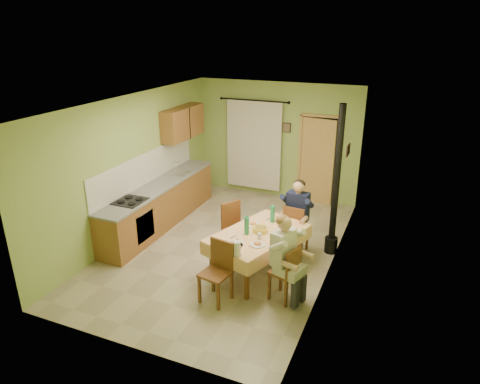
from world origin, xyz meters
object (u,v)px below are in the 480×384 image
at_px(chair_right, 284,283).
at_px(chair_left, 236,239).
at_px(man_right, 285,249).
at_px(dining_table, 258,252).
at_px(chair_far, 295,237).
at_px(man_far, 297,208).
at_px(chair_near, 216,284).
at_px(stove_flue, 335,202).

distance_m(chair_right, chair_left, 1.64).
bearing_deg(man_right, chair_left, 67.23).
bearing_deg(chair_right, dining_table, 65.56).
bearing_deg(chair_left, man_right, 81.00).
relative_size(chair_far, man_right, 0.69).
bearing_deg(dining_table, man_far, 86.75).
bearing_deg(chair_near, man_right, -145.22).
xyz_separation_m(chair_far, man_right, (0.25, -1.54, 0.59)).
relative_size(dining_table, man_far, 1.42).
xyz_separation_m(chair_left, man_far, (1.00, 0.50, 0.59)).
bearing_deg(dining_table, chair_near, -87.39).
xyz_separation_m(chair_near, man_right, (0.95, 0.43, 0.59)).
relative_size(dining_table, chair_left, 2.01).
bearing_deg(man_right, chair_near, 131.99).
bearing_deg(man_far, chair_left, -148.33).
xyz_separation_m(chair_right, chair_left, (-1.25, 1.06, 0.00)).
relative_size(man_far, man_right, 1.00).
bearing_deg(man_right, dining_table, 65.23).
height_order(chair_near, chair_left, chair_left).
height_order(chair_far, man_far, man_far).
xyz_separation_m(chair_far, stove_flue, (0.63, 0.24, 0.73)).
xyz_separation_m(chair_near, man_far, (0.71, 1.98, 0.59)).
bearing_deg(chair_far, chair_right, -75.39).
bearing_deg(stove_flue, chair_right, -101.90).
bearing_deg(chair_left, chair_right, 81.16).
height_order(chair_right, man_right, man_right).
bearing_deg(dining_table, chair_left, 161.33).
bearing_deg(man_far, chair_near, -104.45).
distance_m(chair_near, man_right, 1.20).
bearing_deg(stove_flue, man_right, -102.28).
bearing_deg(man_far, chair_right, -75.51).
height_order(dining_table, chair_far, chair_far).
xyz_separation_m(chair_far, chair_near, (-0.70, -1.97, 0.00)).
relative_size(chair_right, chair_left, 0.94).
height_order(man_far, man_right, same).
height_order(dining_table, chair_right, chair_right).
bearing_deg(man_far, dining_table, -107.40).
height_order(chair_right, man_far, man_far).
relative_size(chair_near, stove_flue, 0.35).
relative_size(chair_far, chair_near, 0.99).
distance_m(dining_table, stove_flue, 1.70).
relative_size(chair_near, chair_left, 0.99).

